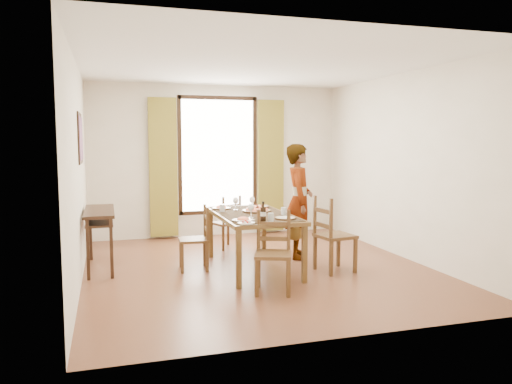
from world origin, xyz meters
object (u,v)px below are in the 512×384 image
object	(u,v)px
console_table	(100,218)
man	(299,201)
pasta_platter	(257,208)
dining_table	(253,218)

from	to	relation	value
console_table	man	bearing A→B (deg)	-3.41
man	pasta_platter	size ratio (longest dim) A/B	4.18
console_table	pasta_platter	xyz separation A→B (m)	(2.05, -0.49, 0.12)
dining_table	man	distance (m)	0.95
dining_table	man	bearing A→B (deg)	27.90
dining_table	pasta_platter	distance (m)	0.19
dining_table	man	xyz separation A→B (m)	(0.83, 0.44, 0.15)
dining_table	pasta_platter	size ratio (longest dim) A/B	4.38
console_table	dining_table	world-z (taller)	console_table
pasta_platter	console_table	bearing A→B (deg)	166.51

